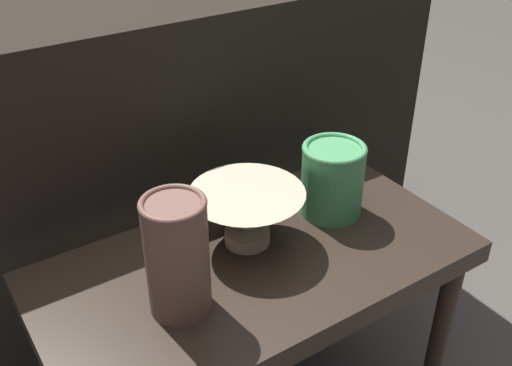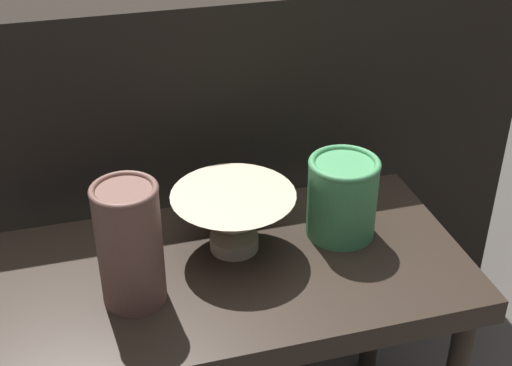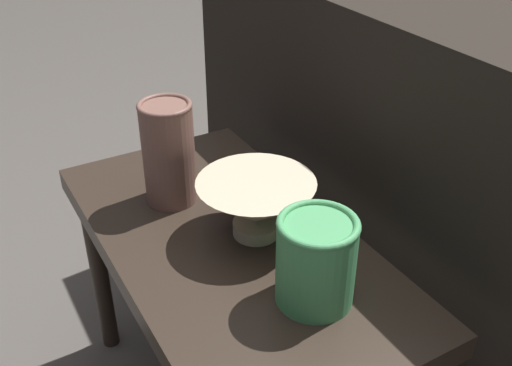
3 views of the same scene
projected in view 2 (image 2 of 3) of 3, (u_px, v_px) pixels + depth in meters
table at (235, 295)px, 1.10m from camera, size 0.70×0.37×0.45m
couch_backdrop at (176, 147)px, 1.53m from camera, size 1.27×0.50×0.76m
bowl at (234, 217)px, 1.08m from camera, size 0.19×0.19×0.10m
vase_textured_left at (130, 243)px, 0.96m from camera, size 0.09×0.09×0.18m
vase_colorful_right at (342, 196)px, 1.11m from camera, size 0.11×0.11×0.13m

